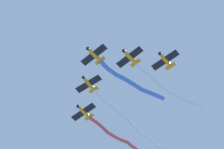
# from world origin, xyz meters

# --- Properties ---
(airplane_lead) EXTENTS (5.11, 6.68, 1.65)m
(airplane_lead) POSITION_xyz_m (-0.56, -1.50, 86.89)
(airplane_lead) COLOR orange
(smoke_trail_lead) EXTENTS (17.77, 2.20, 1.25)m
(smoke_trail_lead) POSITION_xyz_m (-11.11, -3.11, 86.84)
(smoke_trail_lead) COLOR #4C75DB
(airplane_left_wing) EXTENTS (5.11, 6.68, 1.65)m
(airplane_left_wing) POSITION_xyz_m (-7.40, 2.07, 86.89)
(airplane_left_wing) COLOR orange
(smoke_trail_left_wing) EXTENTS (20.47, 3.19, 2.22)m
(smoke_trail_left_wing) POSITION_xyz_m (-19.47, -0.37, 87.37)
(smoke_trail_left_wing) COLOR white
(airplane_right_wing) EXTENTS (5.10, 6.59, 1.65)m
(airplane_right_wing) POSITION_xyz_m (-3.40, -8.67, 87.19)
(airplane_right_wing) COLOR orange
(smoke_trail_right_wing) EXTENTS (26.27, 7.39, 1.29)m
(smoke_trail_right_wing) POSITION_xyz_m (-18.31, -13.08, 86.90)
(smoke_trail_right_wing) COLOR white
(airplane_slot) EXTENTS (5.11, 6.66, 1.65)m
(airplane_slot) POSITION_xyz_m (-14.24, 5.65, 86.59)
(airplane_slot) COLOR orange
(airplane_trail) EXTENTS (5.11, 6.66, 1.65)m
(airplane_trail) POSITION_xyz_m (-6.24, -15.85, 86.89)
(airplane_trail) COLOR orange
(smoke_trail_trail) EXTENTS (17.20, 4.64, 2.90)m
(smoke_trail_trail) POSITION_xyz_m (-16.58, -18.75, 88.00)
(smoke_trail_trail) COLOR #DB4C4C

